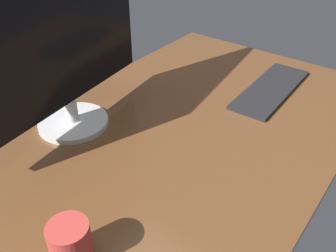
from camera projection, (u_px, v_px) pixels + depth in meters
desk at (176, 136)px, 106.19cm from camera, size 140.00×84.00×2.00cm
monitor at (60, 46)px, 95.16cm from camera, size 59.94×20.50×47.91cm
keyboard at (271, 89)px, 125.88cm from camera, size 39.77×14.03×1.20cm
coffee_mug at (70, 243)px, 68.66cm from camera, size 8.06×8.06×9.15cm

